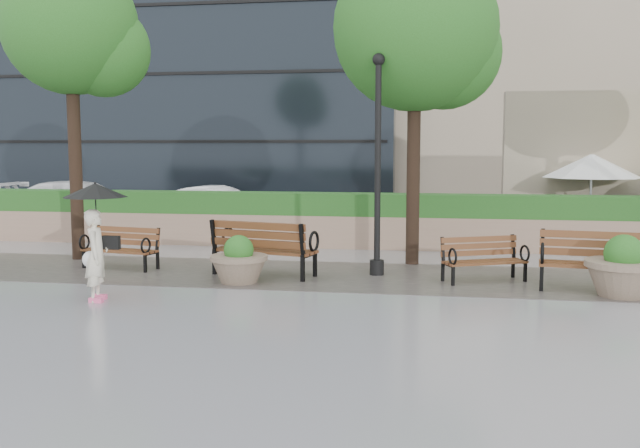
% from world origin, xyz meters
% --- Properties ---
extents(ground, '(100.00, 100.00, 0.00)m').
position_xyz_m(ground, '(0.00, 0.00, 0.00)').
color(ground, gray).
rests_on(ground, ground).
extents(cobble_strip, '(28.00, 3.20, 0.01)m').
position_xyz_m(cobble_strip, '(0.00, 3.00, 0.01)').
color(cobble_strip, '#383330').
rests_on(cobble_strip, ground).
extents(hedge_wall, '(24.00, 0.80, 1.35)m').
position_xyz_m(hedge_wall, '(0.00, 7.00, 0.66)').
color(hedge_wall, '#977961').
rests_on(hedge_wall, ground).
extents(asphalt_street, '(40.00, 7.00, 0.00)m').
position_xyz_m(asphalt_street, '(0.00, 11.00, 0.00)').
color(asphalt_street, black).
rests_on(asphalt_street, ground).
extents(bench_1, '(1.66, 0.92, 0.85)m').
position_xyz_m(bench_1, '(-3.68, 3.05, 0.25)').
color(bench_1, brown).
rests_on(bench_1, ground).
extents(bench_2, '(2.14, 1.27, 1.08)m').
position_xyz_m(bench_2, '(-0.58, 2.77, 0.32)').
color(bench_2, brown).
rests_on(bench_2, ground).
extents(bench_3, '(1.65, 1.20, 0.83)m').
position_xyz_m(bench_3, '(3.60, 2.85, 0.25)').
color(bench_3, brown).
rests_on(bench_3, ground).
extents(bench_4, '(1.99, 1.01, 1.03)m').
position_xyz_m(bench_4, '(5.47, 2.25, 0.30)').
color(bench_4, brown).
rests_on(bench_4, ground).
extents(planter_left, '(1.06, 1.06, 0.89)m').
position_xyz_m(planter_left, '(-0.86, 1.99, 0.35)').
color(planter_left, '#7F6B56').
rests_on(planter_left, ground).
extents(planter_right, '(1.25, 1.25, 1.05)m').
position_xyz_m(planter_right, '(5.82, 1.90, 0.41)').
color(planter_right, '#7F6B56').
rests_on(planter_right, ground).
extents(lamppost, '(0.28, 0.28, 4.27)m').
position_xyz_m(lamppost, '(1.58, 3.21, 1.89)').
color(lamppost, black).
rests_on(lamppost, ground).
extents(tree_0, '(3.08, 2.91, 6.54)m').
position_xyz_m(tree_0, '(-5.01, 4.16, 4.93)').
color(tree_0, black).
rests_on(tree_0, ground).
extents(tree_1, '(3.51, 3.42, 6.65)m').
position_xyz_m(tree_1, '(2.36, 4.73, 4.80)').
color(tree_1, black).
rests_on(tree_1, ground).
extents(patio_umb_white, '(2.50, 2.50, 2.30)m').
position_xyz_m(patio_umb_white, '(6.66, 8.94, 1.99)').
color(patio_umb_white, black).
rests_on(patio_umb_white, ground).
extents(car_left, '(5.12, 2.40, 1.45)m').
position_xyz_m(car_left, '(-7.98, 9.67, 0.72)').
color(car_left, white).
rests_on(car_left, ground).
extents(car_right, '(4.01, 1.77, 1.28)m').
position_xyz_m(car_right, '(-3.97, 10.60, 0.64)').
color(car_right, white).
rests_on(car_right, ground).
extents(pedestrian, '(1.04, 1.04, 1.91)m').
position_xyz_m(pedestrian, '(-2.72, 0.16, 1.16)').
color(pedestrian, '#F1E7CB').
rests_on(pedestrian, ground).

